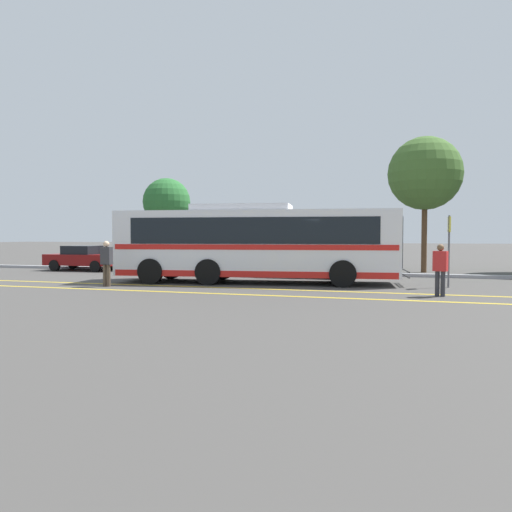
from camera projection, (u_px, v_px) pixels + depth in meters
The scene contains 13 objects.
ground_plane at pixel (293, 283), 19.84m from camera, with size 220.00×220.00×0.00m, color #423F3D.
lane_strip_0 at pixel (238, 288), 17.96m from camera, with size 0.20×31.06×0.01m, color gold.
lane_strip_1 at pixel (220, 294), 16.23m from camera, with size 0.20×31.06×0.01m, color gold.
curb_strip at pixel (285, 272), 24.70m from camera, with size 39.06×0.36×0.15m, color #99999E.
transit_bus at pixel (256, 242), 20.00m from camera, with size 11.58×4.02×3.13m.
parked_car_0 at pixel (84, 258), 27.04m from camera, with size 4.08×1.80×1.35m.
parked_car_1 at pixel (178, 258), 24.94m from camera, with size 4.35×2.04×1.61m.
parked_car_2 at pixel (301, 261), 23.00m from camera, with size 4.81×2.14×1.41m.
pedestrian_0 at pixel (107, 261), 18.55m from camera, with size 0.44×0.26×1.70m.
pedestrian_1 at pixel (440, 267), 15.48m from camera, with size 0.47×0.35×1.63m.
bus_stop_sign at pixel (449, 242), 18.12m from camera, with size 0.08×0.40×2.63m.
tree_0 at pixel (425, 174), 25.49m from camera, with size 3.74×3.74×6.95m.
tree_1 at pixel (167, 202), 29.70m from camera, with size 2.81×2.81×5.32m.
Camera 1 is at (4.36, -19.35, 1.89)m, focal length 35.00 mm.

